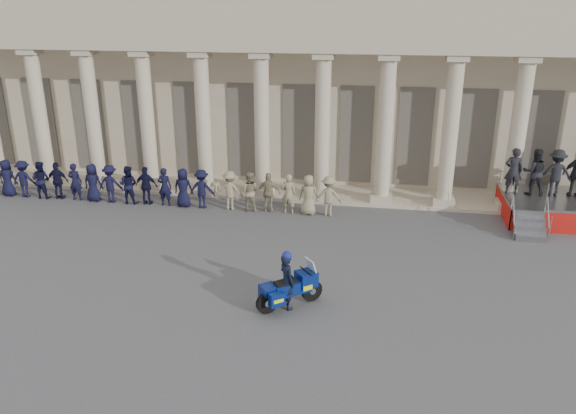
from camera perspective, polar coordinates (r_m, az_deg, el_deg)
The scene contains 6 objects.
ground at distance 17.64m, azimuth -4.03°, elevation -7.58°, with size 90.00×90.00×0.00m, color #444447.
building at distance 30.37m, azimuth 2.59°, elevation 13.09°, with size 40.00×12.50×9.00m.
officer_rank at distance 24.55m, azimuth -13.42°, elevation 2.07°, with size 16.07×0.63×1.67m.
reviewing_stand at distance 24.58m, azimuth 26.18°, elevation 2.34°, with size 4.68×4.30×2.80m.
motorcycle at distance 16.00m, azimuth 0.25°, elevation -8.24°, with size 1.74×1.54×1.34m.
rider at distance 15.82m, azimuth -0.11°, elevation -7.42°, with size 0.69×0.72×1.75m.
Camera 1 is at (3.92, -15.15, 8.14)m, focal length 35.00 mm.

